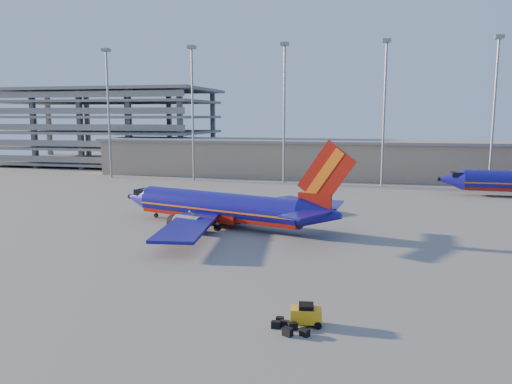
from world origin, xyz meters
TOP-DOWN VIEW (x-y plane):
  - ground at (0.00, 0.00)m, footprint 220.00×220.00m
  - terminal_building at (10.00, 58.00)m, footprint 122.00×16.00m
  - parking_garage at (-62.00, 74.05)m, footprint 62.00×32.00m
  - light_mast_row at (5.00, 46.00)m, footprint 101.60×1.60m
  - aircraft_main at (-4.90, 2.86)m, footprint 32.60×30.90m
  - baggage_tug at (9.27, -24.90)m, footprint 2.23×1.53m
  - luggage_pile at (8.46, -25.83)m, footprint 2.92×2.52m

SIDE VIEW (x-z plane):
  - ground at x=0.00m, z-range 0.00..0.00m
  - luggage_pile at x=8.46m, z-range -0.03..0.52m
  - baggage_tug at x=9.27m, z-range 0.03..1.52m
  - aircraft_main at x=-4.90m, z-range -3.25..8.09m
  - terminal_building at x=10.00m, z-range 0.07..8.57m
  - parking_garage at x=-62.00m, z-range 1.03..22.43m
  - light_mast_row at x=5.00m, z-range 3.23..31.88m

